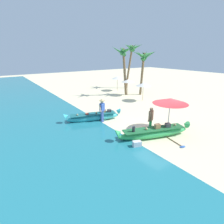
# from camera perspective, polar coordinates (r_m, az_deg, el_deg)

# --- Properties ---
(ground_plane) EXTENTS (80.00, 80.00, 0.00)m
(ground_plane) POSITION_cam_1_polar(r_m,az_deg,el_deg) (12.96, 14.55, -4.74)
(ground_plane) COLOR beige
(boat_green_foreground) EXTENTS (4.80, 2.12, 0.89)m
(boat_green_foreground) POSITION_cam_1_polar(r_m,az_deg,el_deg) (11.30, 13.11, -6.33)
(boat_green_foreground) COLOR #38B760
(boat_green_foreground) RESTS_ON ground
(boat_cyan_midground) EXTENTS (4.28, 1.82, 0.86)m
(boat_cyan_midground) POSITION_cam_1_polar(r_m,az_deg,el_deg) (13.69, -5.87, -1.53)
(boat_cyan_midground) COLOR #33B2BC
(boat_cyan_midground) RESTS_ON ground
(person_vendor_hatted) EXTENTS (0.58, 0.44, 1.79)m
(person_vendor_hatted) POSITION_cam_1_polar(r_m,az_deg,el_deg) (13.17, -3.15, 1.02)
(person_vendor_hatted) COLOR #3D5BA8
(person_vendor_hatted) RESTS_ON ground
(person_tourist_customer) EXTENTS (0.58, 0.44, 1.65)m
(person_tourist_customer) POSITION_cam_1_polar(r_m,az_deg,el_deg) (11.83, 12.18, -1.96)
(person_tourist_customer) COLOR green
(person_tourist_customer) RESTS_ON ground
(patio_umbrella_large) EXTENTS (2.27, 2.27, 2.17)m
(patio_umbrella_large) POSITION_cam_1_polar(r_m,az_deg,el_deg) (12.16, 18.02, 3.33)
(patio_umbrella_large) COLOR #B7B7BC
(patio_umbrella_large) RESTS_ON ground
(parasol_row_0) EXTENTS (1.60, 1.60, 1.91)m
(parasol_row_0) POSITION_cam_1_polar(r_m,az_deg,el_deg) (19.53, 9.90, 8.59)
(parasol_row_0) COLOR #8E6B47
(parasol_row_0) RESTS_ON ground
(parasol_row_1) EXTENTS (1.60, 1.60, 1.91)m
(parasol_row_1) POSITION_cam_1_polar(r_m,az_deg,el_deg) (21.94, 5.03, 9.83)
(parasol_row_1) COLOR #8E6B47
(parasol_row_1) RESTS_ON ground
(parasol_row_2) EXTENTS (1.60, 1.60, 1.91)m
(parasol_row_2) POSITION_cam_1_polar(r_m,az_deg,el_deg) (24.68, 1.72, 10.82)
(parasol_row_2) COLOR #8E6B47
(parasol_row_2) RESTS_ON ground
(palm_tree_tall_inland) EXTENTS (2.82, 2.53, 5.28)m
(palm_tree_tall_inland) POSITION_cam_1_polar(r_m,az_deg,el_deg) (22.42, 10.06, 16.15)
(palm_tree_tall_inland) COLOR brown
(palm_tree_tall_inland) RESTS_ON ground
(palm_tree_leaning_seaward) EXTENTS (2.62, 2.72, 5.75)m
(palm_tree_leaning_seaward) POSITION_cam_1_polar(r_m,az_deg,el_deg) (21.70, 3.77, 17.12)
(palm_tree_leaning_seaward) COLOR brown
(palm_tree_leaning_seaward) RESTS_ON ground
(palm_tree_mid_cluster) EXTENTS (2.51, 2.79, 6.27)m
(palm_tree_mid_cluster) POSITION_cam_1_polar(r_m,az_deg,el_deg) (26.96, 6.29, 18.45)
(palm_tree_mid_cluster) COLOR brown
(palm_tree_mid_cluster) RESTS_ON ground
(cooler_box) EXTENTS (0.53, 0.43, 0.39)m
(cooler_box) POSITION_cam_1_polar(r_m,az_deg,el_deg) (10.02, 7.89, -10.16)
(cooler_box) COLOR silver
(cooler_box) RESTS_ON ground
(paddle) EXTENTS (0.49, 1.54, 0.05)m
(paddle) POSITION_cam_1_polar(r_m,az_deg,el_deg) (11.06, 19.85, -9.25)
(paddle) COLOR #8E6B47
(paddle) RESTS_ON ground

